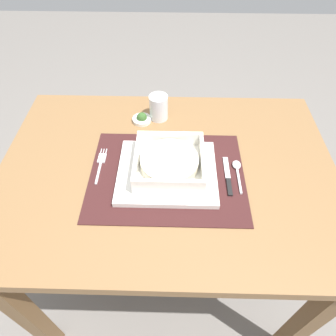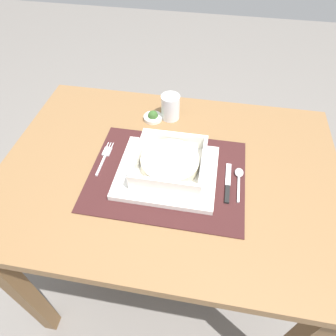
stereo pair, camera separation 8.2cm
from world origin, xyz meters
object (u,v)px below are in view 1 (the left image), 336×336
Objects in this scene: condiment_saucer at (142,119)px; drinking_glass at (159,108)px; porridge_bowl at (169,163)px; fork at (101,163)px; butter_knife at (228,178)px; dining_table at (167,191)px; spoon at (237,168)px.

drinking_glass is at bearing 20.31° from condiment_saucer.
porridge_bowl is 2.25× the size of drinking_glass.
fork is at bearing -125.91° from drinking_glass.
porridge_bowl is at bearing -11.00° from fork.
porridge_bowl is at bearing 169.66° from butter_knife.
porridge_bowl is at bearing -69.56° from dining_table.
porridge_bowl is 1.38× the size of fork.
butter_knife is at bearing -43.67° from condiment_saucer.
butter_knife is 2.24× the size of condiment_saucer.
spoon is at bearing 4.30° from porridge_bowl.
drinking_glass is at bearing 98.59° from dining_table.
spoon is 0.05m from butter_knife.
butter_knife is at bearing -52.74° from drinking_glass.
dining_table is at bearing -66.66° from condiment_saucer.
spoon is at bearing -4.99° from fork.
butter_knife is 0.34m from drinking_glass.
spoon reaches higher than dining_table.
spoon is 1.90× the size of condiment_saucer.
drinking_glass reaches higher than spoon.
fork is 0.22m from condiment_saucer.
drinking_glass is at bearing 124.50° from butter_knife.
spoon is (0.39, -0.01, 0.00)m from fork.
butter_knife is at bearing -12.90° from dining_table.
condiment_saucer is (-0.09, 0.21, 0.12)m from dining_table.
spoon is at bearing -0.76° from dining_table.
spoon is at bearing 48.23° from butter_knife.
dining_table is 0.27m from drinking_glass.
spoon is 0.33m from drinking_glass.
dining_table is 15.65× the size of condiment_saucer.
condiment_saucer reaches higher than butter_knife.
drinking_glass reaches higher than fork.
dining_table is 0.25m from condiment_saucer.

